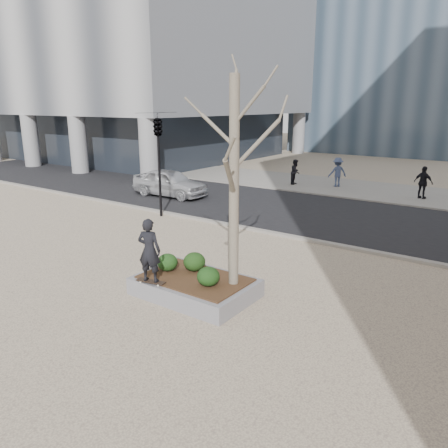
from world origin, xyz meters
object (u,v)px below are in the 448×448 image
Objects in this scene: skateboard at (151,282)px; skateboarder at (149,250)px; police_car at (170,183)px; planter at (195,287)px.

skateboard is 0.85m from skateboarder.
skateboarder reaches higher than skateboard.
skateboarder is 0.38× the size of police_car.
skateboarder is (-0.72, -0.88, 1.11)m from planter.
skateboarder is (0.00, -0.00, 0.85)m from skateboard.
skateboard is at bearing -129.34° from planter.
police_car is at bearing -68.23° from skateboarder.
police_car is at bearing 118.51° from skateboard.
skateboarder is 12.98m from police_car.
skateboard is at bearing -81.81° from skateboarder.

